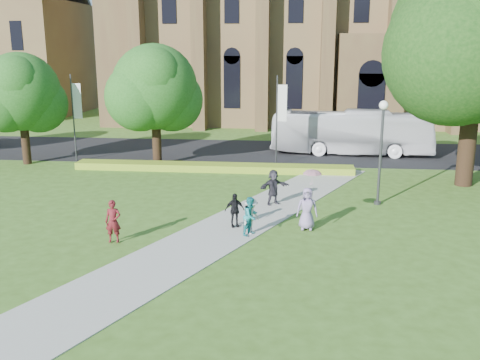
# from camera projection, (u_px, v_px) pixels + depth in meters

# --- Properties ---
(ground) EXTENTS (160.00, 160.00, 0.00)m
(ground) POSITION_uv_depth(u_px,v_px,m) (212.00, 244.00, 21.64)
(ground) COLOR #3B5D1B
(ground) RESTS_ON ground
(road) EXTENTS (160.00, 10.00, 0.02)m
(road) POSITION_uv_depth(u_px,v_px,m) (252.00, 152.00, 40.95)
(road) COLOR black
(road) RESTS_ON ground
(footpath) EXTENTS (15.58, 28.54, 0.04)m
(footpath) POSITION_uv_depth(u_px,v_px,m) (215.00, 235.00, 22.60)
(footpath) COLOR #B2B2A8
(footpath) RESTS_ON ground
(flower_hedge) EXTENTS (18.00, 1.40, 0.45)m
(flower_hedge) POSITION_uv_depth(u_px,v_px,m) (213.00, 167.00, 34.53)
(flower_hedge) COLOR #B9C828
(flower_hedge) RESTS_ON ground
(streetlamp) EXTENTS (0.44, 0.44, 5.24)m
(streetlamp) POSITION_uv_depth(u_px,v_px,m) (381.00, 140.00, 26.36)
(streetlamp) COLOR #38383D
(streetlamp) RESTS_ON ground
(large_tree) EXTENTS (9.60, 9.60, 13.20)m
(large_tree) POSITION_uv_depth(u_px,v_px,m) (478.00, 36.00, 28.93)
(large_tree) COLOR #332114
(large_tree) RESTS_ON ground
(street_tree_0) EXTENTS (5.20, 5.20, 7.50)m
(street_tree_0) POSITION_uv_depth(u_px,v_px,m) (21.00, 92.00, 35.51)
(street_tree_0) COLOR #332114
(street_tree_0) RESTS_ON ground
(street_tree_1) EXTENTS (5.60, 5.60, 8.05)m
(street_tree_1) POSITION_uv_depth(u_px,v_px,m) (155.00, 87.00, 35.00)
(street_tree_1) COLOR #332114
(street_tree_1) RESTS_ON ground
(banner_pole_0) EXTENTS (0.70, 0.10, 6.00)m
(banner_pole_0) POSITION_uv_depth(u_px,v_px,m) (278.00, 115.00, 35.29)
(banner_pole_0) COLOR #38383D
(banner_pole_0) RESTS_ON ground
(banner_pole_1) EXTENTS (0.70, 0.10, 6.00)m
(banner_pole_1) POSITION_uv_depth(u_px,v_px,m) (75.00, 113.00, 36.71)
(banner_pole_1) COLOR #38383D
(banner_pole_1) RESTS_ON ground
(tour_coach) EXTENTS (11.92, 3.47, 3.28)m
(tour_coach) POSITION_uv_depth(u_px,v_px,m) (351.00, 132.00, 39.55)
(tour_coach) COLOR silver
(tour_coach) RESTS_ON road
(pedestrian_0) EXTENTS (0.67, 0.47, 1.75)m
(pedestrian_0) POSITION_uv_depth(u_px,v_px,m) (113.00, 221.00, 21.56)
(pedestrian_0) COLOR #5C151A
(pedestrian_0) RESTS_ON footpath
(pedestrian_1) EXTENTS (0.95, 1.01, 1.65)m
(pedestrian_1) POSITION_uv_depth(u_px,v_px,m) (251.00, 216.00, 22.40)
(pedestrian_1) COLOR teal
(pedestrian_1) RESTS_ON footpath
(pedestrian_2) EXTENTS (1.01, 1.15, 1.54)m
(pedestrian_2) POSITION_uv_depth(u_px,v_px,m) (251.00, 216.00, 22.59)
(pedestrian_2) COLOR silver
(pedestrian_2) RESTS_ON footpath
(pedestrian_3) EXTENTS (0.96, 0.69, 1.52)m
(pedestrian_3) POSITION_uv_depth(u_px,v_px,m) (234.00, 210.00, 23.44)
(pedestrian_3) COLOR black
(pedestrian_3) RESTS_ON footpath
(pedestrian_4) EXTENTS (0.92, 0.61, 1.85)m
(pedestrian_4) POSITION_uv_depth(u_px,v_px,m) (307.00, 209.00, 23.10)
(pedestrian_4) COLOR gray
(pedestrian_4) RESTS_ON footpath
(pedestrian_5) EXTENTS (1.67, 1.35, 1.79)m
(pedestrian_5) POSITION_uv_depth(u_px,v_px,m) (273.00, 187.00, 26.80)
(pedestrian_5) COLOR #2C2A32
(pedestrian_5) RESTS_ON footpath
(parasol) EXTENTS (0.83, 0.83, 0.70)m
(parasol) POSITION_uv_depth(u_px,v_px,m) (312.00, 179.00, 22.88)
(parasol) COLOR #D798B5
(parasol) RESTS_ON pedestrian_4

